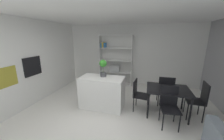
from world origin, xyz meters
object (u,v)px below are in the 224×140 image
at_px(potted_plant_on_island, 103,67).
at_px(dining_chair_far, 165,89).
at_px(dining_chair_near, 169,103).
at_px(built_in_oven, 32,66).
at_px(kitchen_island, 102,92).
at_px(dining_chair_island_side, 139,93).
at_px(dining_chair_window_side, 200,98).
at_px(open_bookshelf, 114,63).
at_px(dining_table, 168,91).

distance_m(potted_plant_on_island, dining_chair_far, 1.99).
bearing_deg(dining_chair_far, dining_chair_near, 87.75).
bearing_deg(built_in_oven, kitchen_island, 7.59).
relative_size(dining_chair_near, dining_chair_island_side, 1.07).
bearing_deg(kitchen_island, dining_chair_window_side, 2.72).
xyz_separation_m(kitchen_island, dining_chair_island_side, (1.06, 0.14, 0.06)).
distance_m(built_in_oven, dining_chair_island_side, 3.30).
bearing_deg(potted_plant_on_island, kitchen_island, -93.70).
relative_size(built_in_oven, dining_chair_island_side, 0.67).
xyz_separation_m(dining_chair_far, dining_chair_island_side, (-0.76, -0.43, -0.02)).
height_order(kitchen_island, dining_chair_near, dining_chair_near).
xyz_separation_m(open_bookshelf, dining_chair_near, (1.99, -2.40, -0.40)).
bearing_deg(dining_table, built_in_oven, -174.04).
relative_size(built_in_oven, dining_chair_far, 0.63).
height_order(dining_table, dining_chair_island_side, dining_chair_island_side).
bearing_deg(open_bookshelf, built_in_oven, -129.68).
xyz_separation_m(built_in_oven, dining_chair_window_side, (4.73, 0.41, -0.62)).
height_order(kitchen_island, dining_chair_window_side, dining_chair_window_side).
bearing_deg(open_bookshelf, dining_chair_far, -36.91).
bearing_deg(kitchen_island, dining_chair_island_side, 7.47).
bearing_deg(dining_table, dining_chair_far, 89.67).
xyz_separation_m(potted_plant_on_island, dining_chair_island_side, (1.05, 0.03, -0.70)).
relative_size(built_in_oven, dining_chair_near, 0.63).
height_order(dining_table, dining_chair_far, dining_chair_far).
bearing_deg(dining_chair_window_side, potted_plant_on_island, -86.75).
bearing_deg(potted_plant_on_island, built_in_oven, -169.69).
distance_m(built_in_oven, open_bookshelf, 3.08).
xyz_separation_m(built_in_oven, dining_table, (3.96, 0.41, -0.54)).
height_order(open_bookshelf, dining_chair_far, open_bookshelf).
distance_m(kitchen_island, open_bookshelf, 2.14).
height_order(potted_plant_on_island, dining_chair_far, potted_plant_on_island).
bearing_deg(dining_chair_island_side, built_in_oven, 103.99).
bearing_deg(dining_chair_window_side, built_in_oven, -82.19).
bearing_deg(kitchen_island, dining_table, 4.02).
bearing_deg(potted_plant_on_island, dining_table, 0.70).
height_order(kitchen_island, dining_chair_island_side, kitchen_island).
relative_size(potted_plant_on_island, dining_chair_island_side, 0.56).
bearing_deg(dining_chair_near, dining_chair_window_side, 23.39).
height_order(built_in_oven, open_bookshelf, open_bookshelf).
xyz_separation_m(open_bookshelf, dining_chair_far, (2.00, -1.51, -0.40)).
distance_m(dining_chair_far, dining_chair_near, 0.89).
distance_m(built_in_oven, dining_chair_far, 4.11).
relative_size(dining_chair_far, dining_chair_window_side, 0.97).
bearing_deg(dining_chair_island_side, dining_chair_near, -115.08).
xyz_separation_m(kitchen_island, dining_chair_near, (1.81, -0.32, 0.08)).
bearing_deg(dining_chair_window_side, dining_chair_far, -117.64).
bearing_deg(kitchen_island, dining_chair_near, -10.08).
bearing_deg(dining_chair_far, kitchen_island, 16.07).
distance_m(built_in_oven, kitchen_island, 2.28).
bearing_deg(dining_chair_island_side, dining_table, -84.39).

